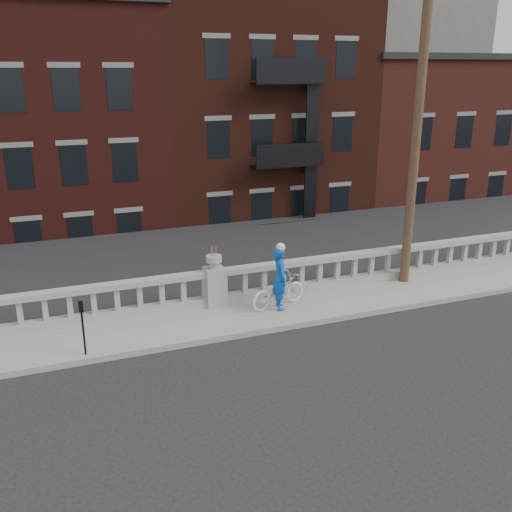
{
  "coord_description": "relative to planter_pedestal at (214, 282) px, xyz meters",
  "views": [
    {
      "loc": [
        -4.32,
        -10.62,
        6.64
      ],
      "look_at": [
        0.98,
        3.2,
        1.72
      ],
      "focal_mm": 40.0,
      "sensor_mm": 36.0,
      "label": 1
    }
  ],
  "objects": [
    {
      "name": "parking_meter_c",
      "position": [
        -3.76,
        -1.8,
        0.17
      ],
      "size": [
        0.1,
        0.09,
        1.36
      ],
      "color": "black",
      "rests_on": "sidewalk"
    },
    {
      "name": "bicycle",
      "position": [
        1.65,
        -0.78,
        -0.21
      ],
      "size": [
        1.89,
        1.07,
        0.94
      ],
      "primitive_type": "imported",
      "rotation": [
        0.0,
        0.0,
        1.83
      ],
      "color": "silver",
      "rests_on": "sidewalk"
    },
    {
      "name": "lower_level",
      "position": [
        0.56,
        19.09,
        1.8
      ],
      "size": [
        80.0,
        44.0,
        20.8
      ],
      "color": "#605E59",
      "rests_on": "ground"
    },
    {
      "name": "ground",
      "position": [
        0.0,
        -3.95,
        -0.83
      ],
      "size": [
        120.0,
        120.0,
        0.0
      ],
      "primitive_type": "plane",
      "color": "black",
      "rests_on": "ground"
    },
    {
      "name": "planter_pedestal",
      "position": [
        0.0,
        0.0,
        0.0
      ],
      "size": [
        0.55,
        0.55,
        1.76
      ],
      "color": "gray",
      "rests_on": "sidewalk"
    },
    {
      "name": "sidewalk",
      "position": [
        0.0,
        -0.95,
        -0.76
      ],
      "size": [
        32.0,
        2.2,
        0.15
      ],
      "primitive_type": "cube",
      "color": "gray",
      "rests_on": "ground"
    },
    {
      "name": "balustrade",
      "position": [
        0.0,
        0.0,
        -0.19
      ],
      "size": [
        28.0,
        0.34,
        1.03
      ],
      "color": "gray",
      "rests_on": "sidewalk"
    },
    {
      "name": "utility_pole",
      "position": [
        6.2,
        -0.35,
        4.41
      ],
      "size": [
        1.6,
        0.28,
        10.0
      ],
      "color": "#422D1E",
      "rests_on": "sidewalk"
    },
    {
      "name": "cyclist",
      "position": [
        1.63,
        -0.93,
        0.23
      ],
      "size": [
        0.54,
        0.73,
        1.82
      ],
      "primitive_type": "imported",
      "rotation": [
        0.0,
        0.0,
        1.4
      ],
      "color": "#0C49B4",
      "rests_on": "sidewalk"
    }
  ]
}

